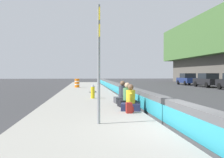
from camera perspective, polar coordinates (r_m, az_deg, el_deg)
name	(u,v)px	position (r m, az deg, el deg)	size (l,w,h in m)	color
ground_plane	(186,134)	(7.64, 15.65, -11.44)	(160.00, 160.00, 0.00)	#353538
sidewalk_strip	(89,134)	(7.11, -5.07, -11.77)	(80.00, 4.40, 0.14)	gray
jersey_barrier	(186,119)	(7.56, 15.65, -8.30)	(76.00, 0.45, 0.85)	#545456
route_sign_post	(99,55)	(7.97, -2.87, 5.12)	(0.44, 0.09, 3.60)	gray
fire_hydrant	(93,91)	(16.21, -4.20, -2.62)	(0.26, 0.46, 0.88)	gold
seated_person_foreground	(131,102)	(10.93, 4.05, -5.04)	(0.79, 0.89, 1.09)	#23284C
seated_person_middle	(127,99)	(12.20, 3.32, -4.36)	(0.77, 0.87, 1.11)	black
seated_person_rear	(123,96)	(13.66, 2.30, -3.71)	(0.77, 0.88, 1.15)	#424247
backpack	(129,108)	(10.24, 3.77, -6.28)	(0.32, 0.28, 0.40)	maroon
construction_barrel	(77,83)	(29.23, -7.58, -0.88)	(0.54, 0.54, 0.95)	orange
parked_car_midline	(208,80)	(34.15, 20.03, -0.23)	(4.55, 2.04, 1.71)	black
parked_car_far	(187,79)	(40.07, 16.02, -0.01)	(4.53, 2.00, 1.71)	navy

